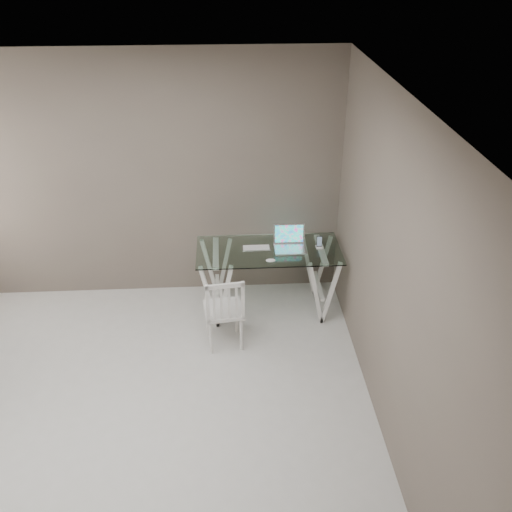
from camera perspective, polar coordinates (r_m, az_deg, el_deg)
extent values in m
plane|color=#B9B7B1|center=(5.04, -11.41, -17.26)|extent=(4.50, 4.50, 0.00)
cube|color=white|center=(3.60, -15.80, 13.56)|extent=(4.00, 4.50, 0.02)
cube|color=#61554C|center=(6.14, -10.29, 7.47)|extent=(4.00, 0.02, 2.70)
cube|color=#61554C|center=(4.28, 14.14, -3.56)|extent=(0.02, 4.50, 2.70)
cube|color=silver|center=(5.93, 1.27, 0.57)|extent=(1.50, 0.70, 0.01)
cube|color=silver|center=(6.11, -3.92, -2.67)|extent=(0.24, 0.62, 0.72)
cube|color=silver|center=(6.19, 6.32, -2.33)|extent=(0.24, 0.62, 0.72)
cube|color=silver|center=(5.63, -3.27, -5.39)|extent=(0.41, 0.41, 0.04)
cylinder|color=silver|center=(5.62, -4.54, -8.15)|extent=(0.03, 0.03, 0.38)
cylinder|color=silver|center=(5.65, -1.48, -7.83)|extent=(0.03, 0.03, 0.38)
cylinder|color=silver|center=(5.86, -4.88, -6.36)|extent=(0.03, 0.03, 0.38)
cylinder|color=silver|center=(5.88, -1.95, -6.06)|extent=(0.03, 0.03, 0.38)
cube|color=silver|center=(5.37, -3.09, -4.63)|extent=(0.37, 0.07, 0.42)
cube|color=silver|center=(5.93, 3.43, 0.69)|extent=(0.33, 0.23, 0.01)
cube|color=#19D899|center=(5.99, 3.32, 2.26)|extent=(0.33, 0.04, 0.22)
cube|color=silver|center=(5.95, 0.02, 0.82)|extent=(0.29, 0.13, 0.01)
ellipsoid|color=silver|center=(5.71, 1.47, -0.45)|extent=(0.10, 0.06, 0.03)
cube|color=white|center=(5.99, 6.34, 0.89)|extent=(0.07, 0.07, 0.02)
cube|color=black|center=(5.97, 6.36, 1.47)|extent=(0.06, 0.03, 0.11)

